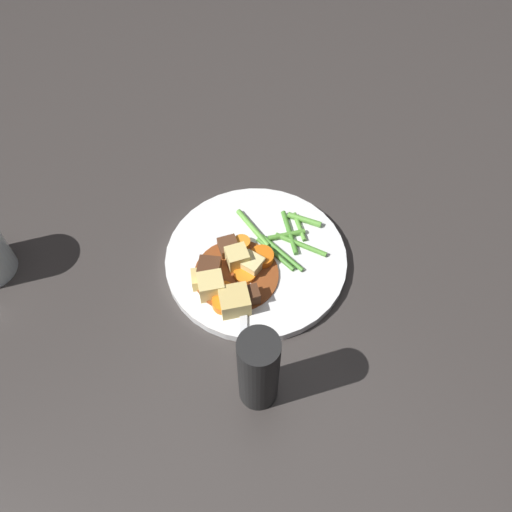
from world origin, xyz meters
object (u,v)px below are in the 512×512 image
carrot_slice_4 (223,292)px  potato_chunk_2 (211,286)px  carrot_slice_0 (224,303)px  potato_chunk_3 (237,258)px  pepper_mill (259,371)px  potato_chunk_0 (251,264)px  meat_chunk_1 (209,268)px  carrot_slice_3 (261,258)px  potato_chunk_4 (200,279)px  dinner_plate (256,259)px  meat_chunk_2 (251,295)px  fork (243,311)px  carrot_slice_1 (245,274)px  carrot_slice_2 (243,242)px  potato_chunk_1 (234,301)px  meat_chunk_0 (228,247)px

carrot_slice_4 → potato_chunk_2: size_ratio=0.91×
carrot_slice_0 → potato_chunk_3: size_ratio=1.07×
potato_chunk_3 → pepper_mill: bearing=49.5°
potato_chunk_0 → meat_chunk_1: size_ratio=0.94×
carrot_slice_3 → potato_chunk_4: size_ratio=1.36×
carrot_slice_4 → pepper_mill: pepper_mill is taller
dinner_plate → potato_chunk_3: bearing=-22.7°
carrot_slice_0 → meat_chunk_2: 0.04m
potato_chunk_2 → potato_chunk_3: potato_chunk_2 is taller
fork → pepper_mill: pepper_mill is taller
carrot_slice_1 → carrot_slice_2: (-0.04, -0.04, 0.00)m
carrot_slice_0 → pepper_mill: pepper_mill is taller
potato_chunk_2 → fork: 0.05m
carrot_slice_4 → fork: bearing=85.1°
carrot_slice_4 → carrot_slice_1: bearing=174.3°
carrot_slice_0 → carrot_slice_3: size_ratio=0.91×
meat_chunk_1 → potato_chunk_1: bearing=74.6°
carrot_slice_0 → potato_chunk_4: potato_chunk_4 is taller
potato_chunk_1 → meat_chunk_1: bearing=-105.4°
potato_chunk_4 → meat_chunk_1: 0.02m
carrot_slice_0 → carrot_slice_1: size_ratio=1.00×
carrot_slice_0 → meat_chunk_0: (-0.07, -0.05, 0.00)m
carrot_slice_1 → potato_chunk_0: potato_chunk_0 is taller
carrot_slice_2 → meat_chunk_1: bearing=-3.4°
carrot_slice_4 → potato_chunk_1: (0.00, 0.02, 0.01)m
potato_chunk_1 → potato_chunk_3: bearing=-141.4°
carrot_slice_2 → potato_chunk_0: potato_chunk_0 is taller
carrot_slice_3 → meat_chunk_1: (0.06, -0.04, 0.00)m
potato_chunk_2 → potato_chunk_4: size_ratio=1.34×
potato_chunk_3 → meat_chunk_0: bearing=-109.5°
potato_chunk_4 → meat_chunk_2: 0.07m
meat_chunk_0 → carrot_slice_0: bearing=38.2°
carrot_slice_0 → carrot_slice_3: (-0.09, -0.01, 0.00)m
carrot_slice_0 → carrot_slice_1: carrot_slice_0 is taller
potato_chunk_2 → meat_chunk_1: potato_chunk_2 is taller
potato_chunk_1 → meat_chunk_1: potato_chunk_1 is taller
potato_chunk_0 → meat_chunk_1: same height
carrot_slice_0 → meat_chunk_1: 0.06m
carrot_slice_1 → potato_chunk_3: 0.02m
carrot_slice_1 → potato_chunk_3: size_ratio=1.07×
carrot_slice_2 → potato_chunk_4: 0.09m
carrot_slice_3 → potato_chunk_3: 0.03m
potato_chunk_1 → carrot_slice_2: bearing=-144.9°
fork → carrot_slice_1: bearing=-141.0°
potato_chunk_1 → carrot_slice_1: bearing=-154.9°
carrot_slice_3 → potato_chunk_2: size_ratio=1.01×
potato_chunk_0 → carrot_slice_4: bearing=-2.8°
carrot_slice_4 → pepper_mill: size_ratio=0.23×
fork → carrot_slice_0: bearing=-70.9°
carrot_slice_0 → meat_chunk_0: bearing=-141.8°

